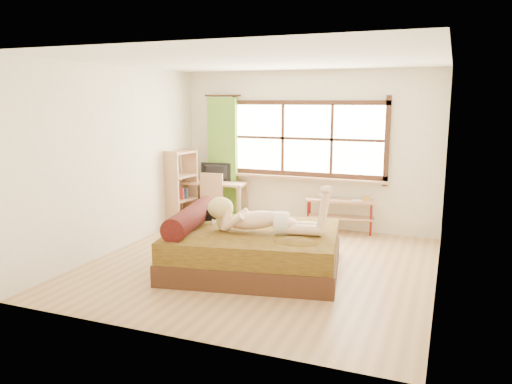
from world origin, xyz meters
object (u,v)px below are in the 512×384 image
at_px(pipe_shelf, 340,208).
at_px(bookshelf, 181,188).
at_px(woman, 263,207).
at_px(chair, 209,198).
at_px(kitten, 208,214).
at_px(desk, 214,187).
at_px(bed, 250,248).

bearing_deg(pipe_shelf, bookshelf, -175.88).
height_order(woman, chair, woman).
xyz_separation_m(woman, kitten, (-0.87, 0.15, -0.20)).
relative_size(woman, kitten, 4.67).
bearing_deg(bookshelf, woman, -30.63).
bearing_deg(desk, pipe_shelf, -2.03).
distance_m(woman, chair, 2.54).
bearing_deg(bed, kitten, 160.20).
relative_size(woman, pipe_shelf, 1.31).
xyz_separation_m(bed, chair, (-1.50, 1.81, 0.23)).
bearing_deg(bed, pipe_shelf, 62.50).
bearing_deg(kitten, pipe_shelf, 47.46).
bearing_deg(chair, desk, 99.18).
height_order(woman, desk, woman).
relative_size(desk, pipe_shelf, 1.08).
relative_size(bed, pipe_shelf, 2.12).
height_order(desk, pipe_shelf, desk).
bearing_deg(bookshelf, desk, 53.58).
bearing_deg(bed, chair, 119.20).
bearing_deg(chair, bookshelf, -176.94).
relative_size(kitten, bookshelf, 0.24).
bearing_deg(bed, bookshelf, 128.89).
height_order(bed, kitten, bed).
bearing_deg(kitten, desk, 103.71).
relative_size(woman, bookshelf, 1.13).
bearing_deg(chair, kitten, -68.93).
bearing_deg(kitten, woman, -20.24).
bearing_deg(bookshelf, pipe_shelf, 19.58).
xyz_separation_m(desk, chair, (0.09, -0.36, -0.13)).
distance_m(bed, bookshelf, 2.69).
relative_size(kitten, pipe_shelf, 0.28).
height_order(kitten, chair, chair).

